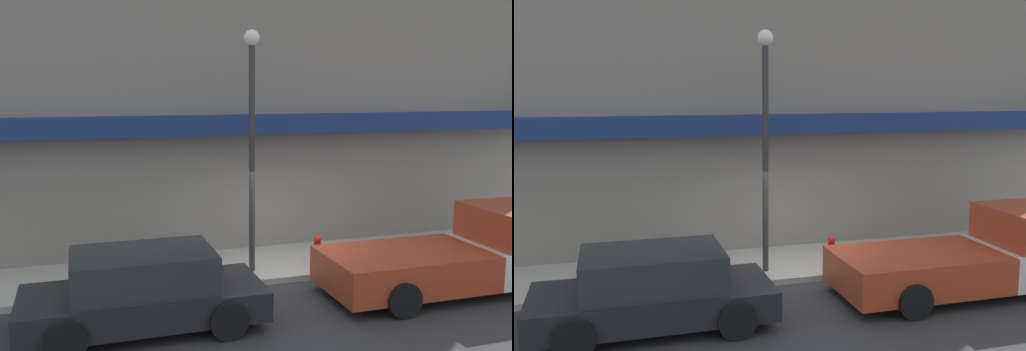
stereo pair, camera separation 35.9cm
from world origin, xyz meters
The scene contains 7 objects.
ground_plane centered at (0.00, 0.00, 0.00)m, with size 80.00×80.00×0.00m, color #2D2D30.
sidewalk centered at (0.00, 1.30, 0.07)m, with size 36.00×2.61×0.14m.
building centered at (0.02, 4.09, 4.12)m, with size 19.80×3.80×9.48m.
pickup_truck centered at (3.46, -1.49, 0.78)m, with size 5.73×2.27×1.78m.
parked_car centered at (-3.55, -1.49, 0.71)m, with size 4.39×2.09×1.46m.
fire_hydrant centered at (0.81, 0.57, 0.51)m, with size 0.18×0.18×0.74m.
street_lamp centered at (-0.80, 0.68, 3.59)m, with size 0.36×0.36×5.52m.
Camera 2 is at (-4.26, -11.72, 4.39)m, focal length 40.00 mm.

